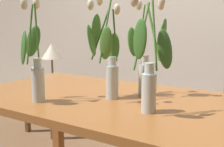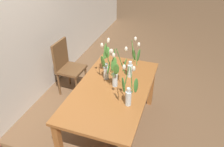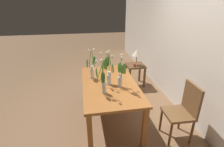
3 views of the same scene
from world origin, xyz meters
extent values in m
cube|color=silver|center=(0.00, 1.46, 1.35)|extent=(9.00, 0.10, 2.70)
cube|color=#A3602D|center=(0.00, 0.00, 0.72)|extent=(1.60, 0.90, 0.04)
cube|color=#A3602D|center=(-0.74, 0.39, 0.35)|extent=(0.07, 0.07, 0.70)
cylinder|color=silver|center=(0.06, -0.01, 0.83)|extent=(0.07, 0.07, 0.18)
cylinder|color=silver|center=(0.06, -0.01, 0.94)|extent=(0.04, 0.04, 0.05)
cylinder|color=silver|center=(0.06, -0.01, 0.80)|extent=(0.06, 0.06, 0.11)
cylinder|color=#3D752D|center=(0.05, 0.02, 1.08)|extent=(0.01, 0.05, 0.28)
ellipsoid|color=#F2E5C6|center=(0.05, 0.04, 1.22)|extent=(0.04, 0.04, 0.06)
ellipsoid|color=#4C8E38|center=(0.02, 0.06, 1.01)|extent=(0.10, 0.05, 0.18)
cylinder|color=#3D752D|center=(0.06, -0.08, 1.11)|extent=(0.01, 0.12, 0.32)
ellipsoid|color=#4C8E38|center=(0.09, -0.12, 1.05)|extent=(0.11, 0.05, 0.18)
cylinder|color=#3D752D|center=(0.01, -0.01, 1.11)|extent=(0.09, 0.02, 0.32)
ellipsoid|color=#F2E5C6|center=(-0.03, 0.00, 1.27)|extent=(0.04, 0.04, 0.06)
ellipsoid|color=#4C8E38|center=(-0.04, -0.03, 1.11)|extent=(0.06, 0.10, 0.18)
cylinder|color=#3D752D|center=(-0.01, -0.03, 1.09)|extent=(0.12, 0.03, 0.29)
ellipsoid|color=#F2E5C6|center=(-0.07, -0.04, 1.25)|extent=(0.04, 0.04, 0.06)
ellipsoid|color=#4C8E38|center=(-0.05, -0.06, 1.06)|extent=(0.06, 0.08, 0.17)
cylinder|color=silver|center=(-0.24, -0.27, 0.83)|extent=(0.07, 0.07, 0.18)
cylinder|color=silver|center=(-0.24, -0.27, 0.94)|extent=(0.04, 0.04, 0.05)
cylinder|color=silver|center=(-0.24, -0.27, 0.80)|extent=(0.06, 0.06, 0.11)
cylinder|color=#478433|center=(-0.26, -0.24, 1.09)|extent=(0.04, 0.05, 0.31)
ellipsoid|color=#F2E5C6|center=(-0.28, -0.22, 1.25)|extent=(0.04, 0.04, 0.06)
ellipsoid|color=#427F33|center=(-0.31, -0.23, 1.05)|extent=(0.10, 0.09, 0.18)
cylinder|color=#478433|center=(-0.25, -0.30, 1.09)|extent=(0.03, 0.05, 0.30)
ellipsoid|color=#F2E5C6|center=(-0.26, -0.32, 1.24)|extent=(0.04, 0.04, 0.06)
ellipsoid|color=#427F33|center=(-0.25, -0.35, 1.03)|extent=(0.09, 0.06, 0.18)
cylinder|color=silver|center=(0.17, 0.15, 0.83)|extent=(0.07, 0.07, 0.18)
cylinder|color=silver|center=(0.17, 0.15, 0.94)|extent=(0.04, 0.04, 0.05)
cylinder|color=silver|center=(0.17, 0.15, 0.80)|extent=(0.06, 0.06, 0.11)
cylinder|color=#56933D|center=(0.14, 0.16, 1.10)|extent=(0.06, 0.03, 0.31)
ellipsoid|color=#F2E5C6|center=(0.12, 0.18, 1.25)|extent=(0.04, 0.04, 0.06)
ellipsoid|color=#4C8E38|center=(0.09, 0.16, 1.04)|extent=(0.08, 0.08, 0.17)
cylinder|color=#56933D|center=(0.22, 0.15, 1.10)|extent=(0.09, 0.01, 0.31)
ellipsoid|color=#F2E5C6|center=(0.26, 0.14, 1.26)|extent=(0.04, 0.04, 0.06)
ellipsoid|color=#4C8E38|center=(0.26, 0.17, 1.09)|extent=(0.03, 0.10, 0.18)
cylinder|color=#56933D|center=(0.22, 0.15, 1.09)|extent=(0.09, 0.01, 0.30)
ellipsoid|color=#F2E5C6|center=(0.26, 0.15, 1.25)|extent=(0.04, 0.04, 0.06)
ellipsoid|color=#4C8E38|center=(0.26, 0.18, 1.07)|extent=(0.06, 0.11, 0.18)
cylinder|color=silver|center=(0.33, -0.13, 0.83)|extent=(0.07, 0.07, 0.18)
cylinder|color=silver|center=(0.33, -0.13, 0.94)|extent=(0.04, 0.04, 0.05)
cylinder|color=silver|center=(0.33, -0.13, 0.80)|extent=(0.06, 0.06, 0.11)
cylinder|color=#56933D|center=(0.36, -0.15, 1.11)|extent=(0.05, 0.04, 0.33)
ellipsoid|color=#427F33|center=(0.41, -0.16, 1.04)|extent=(0.09, 0.08, 0.17)
cylinder|color=#56933D|center=(0.31, -0.19, 1.09)|extent=(0.03, 0.10, 0.29)
ellipsoid|color=#F2E5C6|center=(0.30, -0.23, 1.24)|extent=(0.04, 0.04, 0.06)
ellipsoid|color=#427F33|center=(0.33, -0.23, 1.08)|extent=(0.09, 0.05, 0.18)
cube|color=brown|center=(-1.26, 0.86, 0.53)|extent=(0.44, 0.44, 0.04)
cube|color=brown|center=(-1.45, 0.67, 0.26)|extent=(0.04, 0.04, 0.51)
cube|color=brown|center=(-1.07, 0.67, 0.26)|extent=(0.04, 0.04, 0.51)
cube|color=brown|center=(-1.45, 1.05, 0.26)|extent=(0.04, 0.04, 0.51)
cube|color=brown|center=(-1.07, 1.05, 0.26)|extent=(0.04, 0.04, 0.51)
cylinder|color=olive|center=(-1.26, 0.88, 0.56)|extent=(0.12, 0.12, 0.02)
cylinder|color=olive|center=(-1.26, 0.88, 0.68)|extent=(0.02, 0.02, 0.22)
cone|color=#F2E5C6|center=(-1.26, 0.88, 0.87)|extent=(0.22, 0.22, 0.16)
cylinder|color=#B72D23|center=(-1.13, 0.80, 0.59)|extent=(0.06, 0.06, 0.07)
camera|label=1|loc=(0.83, -1.26, 1.13)|focal=44.20mm
camera|label=2|loc=(-2.11, -0.72, 2.40)|focal=35.47mm
camera|label=3|loc=(2.54, -0.40, 2.03)|focal=27.09mm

